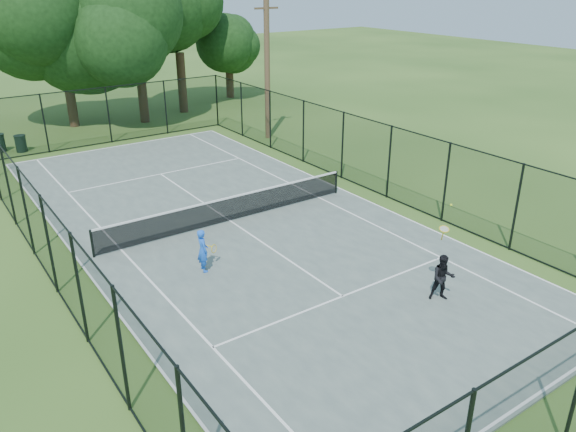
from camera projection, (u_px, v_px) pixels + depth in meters
ground at (230, 222)px, 20.63m from camera, size 120.00×120.00×0.00m
tennis_court at (230, 222)px, 20.62m from camera, size 11.00×24.00×0.06m
tennis_net at (230, 208)px, 20.40m from camera, size 10.08×0.08×0.95m
fence at (229, 184)px, 20.03m from camera, size 13.10×26.10×3.00m
tree_near_left at (60, 29)px, 31.47m from camera, size 6.93×6.93×9.04m
tree_near_mid at (136, 32)px, 32.56m from camera, size 6.56×6.56×8.58m
tree_near_right at (178, 28)px, 35.06m from camera, size 6.02×6.02×8.31m
tree_far_right at (228, 49)px, 40.18m from camera, size 4.21×4.21×5.57m
trash_bin_right at (21, 143)px, 28.68m from camera, size 0.58×0.58×0.86m
utility_pole at (267, 68)px, 29.84m from camera, size 1.40×0.30×7.47m
player_blue at (203, 250)px, 16.91m from camera, size 0.78×0.53×1.36m
player_black at (443, 277)px, 15.41m from camera, size 0.99×0.89×2.59m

